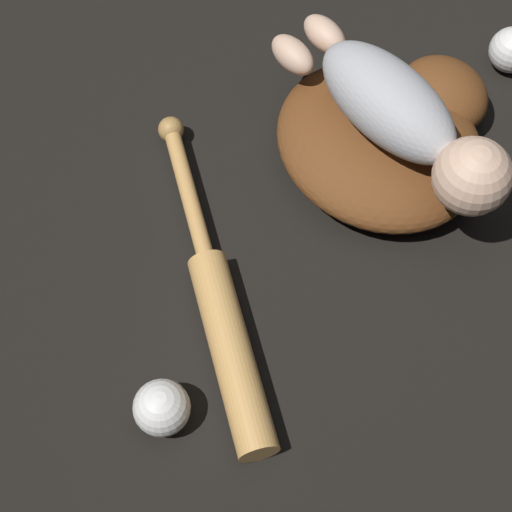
{
  "coord_description": "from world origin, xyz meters",
  "views": [
    {
      "loc": [
        0.42,
        -0.47,
        1.0
      ],
      "look_at": [
        0.0,
        -0.2,
        0.07
      ],
      "focal_mm": 60.0,
      "sensor_mm": 36.0,
      "label": 1
    }
  ],
  "objects_px": {
    "baseball": "(162,408)",
    "baby_figure": "(404,117)",
    "baseball_spare": "(512,50)",
    "baseball_bat": "(221,314)",
    "baseball_glove": "(390,135)"
  },
  "relations": [
    {
      "from": "baseball_bat",
      "to": "baseball",
      "type": "height_order",
      "value": "baseball"
    },
    {
      "from": "baseball_spare",
      "to": "baby_figure",
      "type": "bearing_deg",
      "value": -77.85
    },
    {
      "from": "baby_figure",
      "to": "baseball_bat",
      "type": "height_order",
      "value": "baby_figure"
    },
    {
      "from": "baseball_bat",
      "to": "baseball_spare",
      "type": "distance_m",
      "value": 0.6
    },
    {
      "from": "baseball_spare",
      "to": "baseball",
      "type": "bearing_deg",
      "value": -75.55
    },
    {
      "from": "baseball_glove",
      "to": "baseball_bat",
      "type": "distance_m",
      "value": 0.35
    },
    {
      "from": "baseball_glove",
      "to": "baby_figure",
      "type": "relative_size",
      "value": 0.88
    },
    {
      "from": "baseball",
      "to": "baseball_spare",
      "type": "xyz_separation_m",
      "value": [
        -0.18,
        0.71,
        -0.0
      ]
    },
    {
      "from": "baseball_glove",
      "to": "baseball",
      "type": "distance_m",
      "value": 0.49
    },
    {
      "from": "baby_figure",
      "to": "baseball_spare",
      "type": "distance_m",
      "value": 0.29
    },
    {
      "from": "baseball_glove",
      "to": "baseball",
      "type": "xyz_separation_m",
      "value": [
        0.16,
        -0.46,
        -0.01
      ]
    },
    {
      "from": "baseball",
      "to": "baby_figure",
      "type": "bearing_deg",
      "value": 105.82
    },
    {
      "from": "baseball",
      "to": "baseball_bat",
      "type": "bearing_deg",
      "value": 117.78
    },
    {
      "from": "baby_figure",
      "to": "baseball_spare",
      "type": "xyz_separation_m",
      "value": [
        -0.06,
        0.27,
        -0.1
      ]
    },
    {
      "from": "baseball_bat",
      "to": "baby_figure",
      "type": "bearing_deg",
      "value": 100.61
    }
  ]
}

